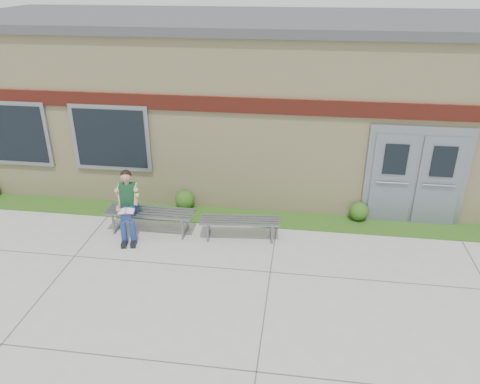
# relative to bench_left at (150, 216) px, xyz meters

# --- Properties ---
(ground) EXTENTS (80.00, 80.00, 0.00)m
(ground) POSITION_rel_bench_left_xyz_m (1.76, -1.70, -0.39)
(ground) COLOR #9E9E99
(ground) RESTS_ON ground
(grass_strip) EXTENTS (16.00, 0.80, 0.02)m
(grass_strip) POSITION_rel_bench_left_xyz_m (1.76, 0.90, -0.38)
(grass_strip) COLOR #274B14
(grass_strip) RESTS_ON ground
(school_building) EXTENTS (16.20, 6.22, 4.20)m
(school_building) POSITION_rel_bench_left_xyz_m (1.76, 4.28, 1.71)
(school_building) COLOR beige
(school_building) RESTS_ON ground
(bench_left) EXTENTS (1.95, 0.56, 0.50)m
(bench_left) POSITION_rel_bench_left_xyz_m (0.00, 0.00, 0.00)
(bench_left) COLOR slate
(bench_left) RESTS_ON ground
(bench_right) EXTENTS (1.75, 0.64, 0.44)m
(bench_right) POSITION_rel_bench_left_xyz_m (2.00, 0.00, -0.05)
(bench_right) COLOR slate
(bench_right) RESTS_ON ground
(girl) EXTENTS (0.57, 0.92, 1.48)m
(girl) POSITION_rel_bench_left_xyz_m (-0.39, -0.22, 0.39)
(girl) COLOR navy
(girl) RESTS_ON ground
(shrub_mid) EXTENTS (0.46, 0.46, 0.46)m
(shrub_mid) POSITION_rel_bench_left_xyz_m (0.49, 1.15, -0.14)
(shrub_mid) COLOR #274B14
(shrub_mid) RESTS_ON grass_strip
(shrub_east) EXTENTS (0.44, 0.44, 0.44)m
(shrub_east) POSITION_rel_bench_left_xyz_m (4.61, 1.15, -0.15)
(shrub_east) COLOR #274B14
(shrub_east) RESTS_ON grass_strip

